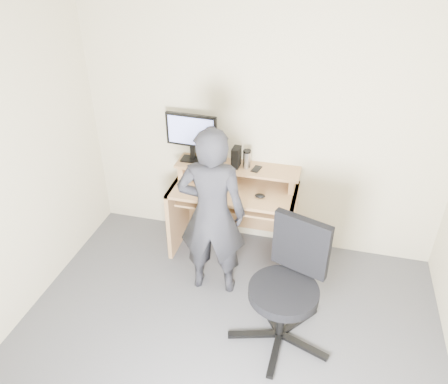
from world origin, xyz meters
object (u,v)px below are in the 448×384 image
at_px(monitor, 191,133).
at_px(person, 212,214).
at_px(office_chair, 289,281).
at_px(desk, 235,202).

bearing_deg(monitor, person, -57.27).
relative_size(office_chair, person, 0.64).
xyz_separation_m(monitor, person, (0.39, -0.70, -0.40)).
height_order(desk, person, person).
bearing_deg(monitor, desk, -6.55).
height_order(desk, office_chair, office_chair).
height_order(desk, monitor, monitor).
bearing_deg(person, office_chair, 146.28).
relative_size(desk, monitor, 2.36).
relative_size(desk, person, 0.75).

